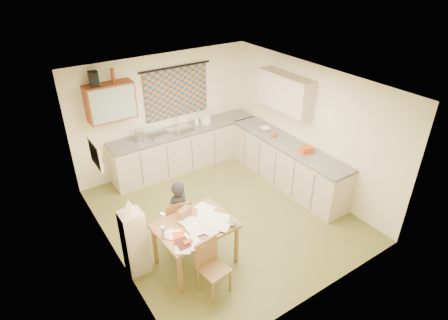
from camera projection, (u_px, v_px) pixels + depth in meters
floor at (223, 215)px, 6.94m from camera, size 4.00×4.50×0.02m
ceiling at (223, 83)px, 5.69m from camera, size 4.00×4.50×0.02m
wall_back at (164, 113)px, 7.94m from camera, size 4.00×0.02×2.50m
wall_front at (324, 228)px, 4.69m from camera, size 4.00×0.02×2.50m
wall_left at (107, 194)px, 5.34m from camera, size 0.02×4.50×2.50m
wall_right at (309, 128)px, 7.29m from camera, size 0.02×4.50×2.50m
window_blind at (177, 93)px, 7.86m from camera, size 1.45×0.03×1.05m
curtain_rod at (175, 67)px, 7.58m from camera, size 1.60×0.04×0.04m
wall_cabinet at (110, 102)px, 6.99m from camera, size 0.90×0.34×0.70m
wall_cabinet_glass at (114, 105)px, 6.86m from camera, size 0.84×0.02×0.64m
upper_cabinet_right at (285, 92)px, 7.30m from camera, size 0.34×1.30×0.70m
framed_print at (95, 154)px, 5.43m from camera, size 0.04×0.50×0.40m
print_canvas at (97, 154)px, 5.44m from camera, size 0.01×0.42×0.32m
counter_back at (185, 148)px, 8.26m from camera, size 3.30×0.62×0.92m
counter_right at (287, 163)px, 7.68m from camera, size 0.62×2.95×0.92m
stove at (324, 186)px, 6.93m from camera, size 0.58×0.58×0.90m
sink at (182, 131)px, 8.02m from camera, size 0.62×0.53×0.10m
tap at (178, 121)px, 8.06m from camera, size 0.03×0.03×0.28m
dish_rack at (158, 135)px, 7.71m from camera, size 0.39×0.34×0.06m
kettle at (139, 135)px, 7.48m from camera, size 0.22×0.22×0.24m
mixing_bowl at (206, 120)px, 8.25m from camera, size 0.31×0.31×0.16m
soap_bottle at (197, 121)px, 8.18m from camera, size 0.14×0.14×0.18m
bowl at (265, 129)px, 7.97m from camera, size 0.27×0.27×0.05m
orange_bag at (306, 150)px, 7.07m from camera, size 0.25×0.20×0.12m
fruit_orange at (274, 134)px, 7.67m from camera, size 0.10×0.10×0.10m
speaker at (94, 79)px, 6.63m from camera, size 0.20×0.23×0.26m
bottle_green at (97, 78)px, 6.66m from camera, size 0.08×0.08×0.26m
bottle_brown at (113, 76)px, 6.80m from camera, size 0.09×0.09×0.26m
dining_table at (196, 244)px, 5.70m from camera, size 1.17×0.92×0.75m
chair_far at (179, 228)px, 6.18m from camera, size 0.49×0.49×0.88m
chair_near at (214, 276)px, 5.29m from camera, size 0.42×0.42×0.83m
person at (178, 214)px, 5.99m from camera, size 0.57×0.48×1.19m
shelf_stand at (135, 242)px, 5.49m from camera, size 0.32×0.30×1.09m
lampshade at (129, 207)px, 5.16m from camera, size 0.20×0.20×0.22m
letter_rack at (184, 213)px, 5.63m from camera, size 0.24×0.18×0.16m
mug at (232, 222)px, 5.49m from camera, size 0.18×0.18×0.10m
magazine at (177, 246)px, 5.11m from camera, size 0.22×0.27×0.02m
book at (173, 238)px, 5.25m from camera, size 0.33×0.35×0.02m
orange_box at (188, 242)px, 5.16m from camera, size 0.12×0.08×0.04m
eyeglasses at (215, 231)px, 5.39m from camera, size 0.13×0.06×0.02m
candle_holder at (163, 232)px, 5.24m from camera, size 0.06×0.06×0.18m
candle at (164, 221)px, 5.14m from camera, size 0.03×0.03×0.22m
candle_flame at (162, 213)px, 5.09m from camera, size 0.02×0.02×0.02m
papers at (199, 226)px, 5.47m from camera, size 1.10×0.94×0.03m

